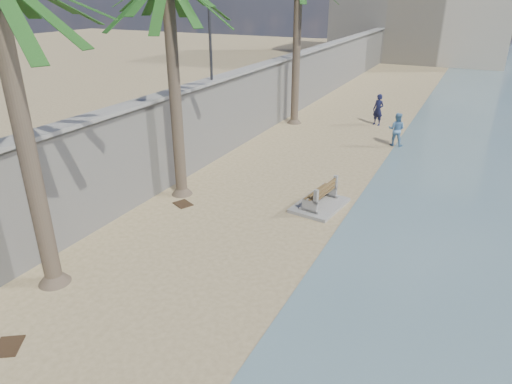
% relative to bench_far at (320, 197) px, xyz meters
% --- Properties ---
extents(ground_plane, '(140.00, 140.00, 0.00)m').
position_rel_bench_far_xyz_m(ground_plane, '(-0.92, -9.28, -0.39)').
color(ground_plane, tan).
extents(seawall, '(0.45, 70.00, 3.50)m').
position_rel_bench_far_xyz_m(seawall, '(-6.12, 10.72, 1.36)').
color(seawall, gray).
rests_on(seawall, ground_plane).
extents(wall_cap, '(0.80, 70.00, 0.12)m').
position_rel_bench_far_xyz_m(wall_cap, '(-6.12, 10.72, 3.16)').
color(wall_cap, gray).
rests_on(wall_cap, seawall).
extents(bench_far, '(1.73, 2.33, 0.90)m').
position_rel_bench_far_xyz_m(bench_far, '(0.00, 0.00, 0.00)').
color(bench_far, gray).
rests_on(bench_far, ground_plane).
extents(streetlight, '(0.28, 0.28, 5.12)m').
position_rel_bench_far_xyz_m(streetlight, '(-6.02, 2.72, 6.25)').
color(streetlight, '#2D2D33').
rests_on(streetlight, wall_cap).
extents(person_a, '(0.87, 0.73, 2.04)m').
position_rel_bench_far_xyz_m(person_a, '(-0.63, 11.92, 0.62)').
color(person_a, '#131636').
rests_on(person_a, ground_plane).
extents(person_b, '(0.90, 0.71, 1.85)m').
position_rel_bench_far_xyz_m(person_b, '(1.04, 8.45, 0.53)').
color(person_b, '#527FAA').
rests_on(person_b, ground_plane).
extents(debris_b, '(0.80, 0.84, 0.03)m').
position_rel_bench_far_xyz_m(debris_b, '(-3.76, -9.76, -0.38)').
color(debris_b, '#382616').
rests_on(debris_b, ground_plane).
extents(debris_c, '(0.81, 0.75, 0.03)m').
position_rel_bench_far_xyz_m(debris_c, '(-4.52, -2.02, -0.38)').
color(debris_c, '#382616').
rests_on(debris_c, ground_plane).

